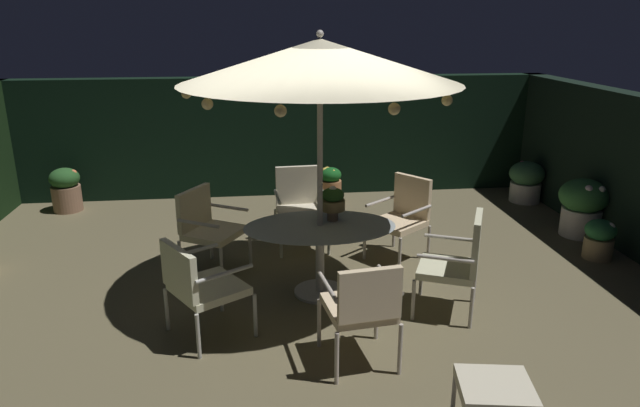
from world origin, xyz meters
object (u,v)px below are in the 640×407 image
Objects in this scene: centerpiece_planter at (333,201)px; potted_plant_right_near at (66,189)px; potted_plant_right_far at (331,184)px; patio_chair_southeast at (207,224)px; potted_plant_back_right at (600,238)px; patio_chair_south at (199,283)px; patio_chair_northeast at (403,213)px; patio_chair_east at (300,202)px; potted_plant_back_left at (526,180)px; ottoman_footrest at (495,391)px; patio_umbrella at (320,62)px; patio_dining_table at (320,239)px; patio_chair_southwest at (362,304)px; patio_chair_north at (459,259)px; potted_plant_left_near at (583,205)px.

potted_plant_right_near is (-3.59, 2.99, -0.63)m from centerpiece_planter.
potted_plant_right_far is at bearing 82.71° from centerpiece_planter.
potted_plant_back_right is (4.61, -0.17, -0.31)m from patio_chair_southeast.
potted_plant_back_right is at bearing 15.50° from patio_chair_south.
patio_chair_southeast is at bearing 157.22° from centerpiece_planter.
patio_chair_southeast is at bearing 177.93° from potted_plant_back_right.
patio_chair_northeast reaches higher than potted_plant_right_near.
centerpiece_planter is 0.37× the size of patio_chair_east.
patio_chair_northeast reaches higher than potted_plant_back_left.
centerpiece_planter is at bearing 107.35° from ottoman_footrest.
patio_umbrella reaches higher than potted_plant_right_near.
patio_dining_table is 1.58× the size of patio_chair_east.
potted_plant_right_near is (-3.44, 3.13, -0.27)m from patio_dining_table.
patio_umbrella is 3.19m from ottoman_footrest.
patio_chair_southeast is at bearing 124.91° from ottoman_footrest.
patio_chair_northeast is at bearing 86.75° from ottoman_footrest.
patio_chair_north is at bearing 36.44° from patio_chair_southwest.
potted_plant_right_near is (-4.54, 2.28, -0.22)m from patio_chair_northeast.
potted_plant_back_left is (4.76, 2.08, -0.23)m from patio_chair_southeast.
patio_chair_south reaches higher than potted_plant_right_far.
patio_chair_northeast is (1.09, 0.85, -0.05)m from patio_dining_table.
potted_plant_left_near is at bearing 38.12° from patio_chair_north.
potted_plant_right_far is 3.85m from potted_plant_back_right.
potted_plant_left_near is at bearing 22.91° from patio_chair_south.
patio_chair_southwest is (0.19, -1.37, -1.80)m from patio_umbrella.
patio_chair_southeast is at bearing 91.02° from patio_chair_south.
potted_plant_back_left is at bearing 62.48° from ottoman_footrest.
potted_plant_right_near is (-3.63, 4.50, -0.23)m from patio_chair_southwest.
potted_plant_right_far is (0.52, 3.06, -0.31)m from patio_dining_table.
patio_chair_north is (1.27, -0.56, -0.04)m from patio_dining_table.
patio_chair_southeast is at bearing 149.60° from patio_dining_table.
patio_chair_southwest is at bearing -94.35° from potted_plant_right_far.
patio_umbrella is 5.08m from potted_plant_right_near.
patio_chair_southeast is 1.98× the size of potted_plant_back_right.
ottoman_footrest is at bearing -74.80° from patio_chair_east.
centerpiece_planter is 0.40× the size of patio_chair_south.
patio_chair_north is 2.10× the size of potted_plant_back_right.
patio_umbrella is at bearing -160.51° from potted_plant_left_near.
patio_chair_north is 2.38m from patio_chair_east.
potted_plant_right_near is at bearing 120.50° from patio_chair_south.
patio_chair_south is 1.49m from patio_chair_southwest.
potted_plant_back_left is (2.30, 3.34, -0.23)m from patio_chair_north.
potted_plant_right_near is 1.35× the size of potted_plant_back_right.
patio_dining_table is at bearing -6.48° from patio_umbrella.
patio_umbrella is 2.92× the size of patio_chair_south.
centerpiece_planter is at bearing 148.04° from patio_chair_north.
patio_chair_east is 1.77× the size of ottoman_footrest.
patio_chair_northeast is 2.02× the size of potted_plant_back_right.
patio_chair_east is 1.74× the size of potted_plant_right_far.
potted_plant_right_near is at bearing 128.66° from ottoman_footrest.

